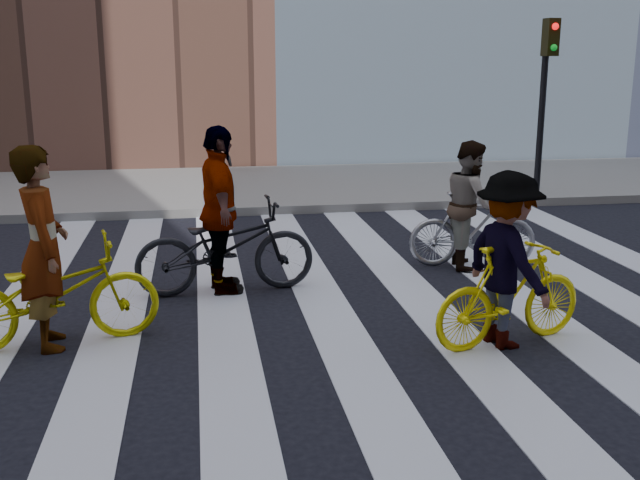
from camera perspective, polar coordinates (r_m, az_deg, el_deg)
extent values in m
plane|color=black|center=(8.27, 4.20, -4.96)|extent=(100.00, 100.00, 0.00)
cube|color=slate|center=(15.45, -2.30, 4.12)|extent=(100.00, 5.00, 0.15)
cube|color=silver|center=(8.30, -22.77, -5.94)|extent=(0.55, 10.00, 0.01)
cube|color=silver|center=(8.11, -15.16, -5.78)|extent=(0.55, 10.00, 0.01)
cube|color=silver|center=(8.06, -7.33, -5.51)|extent=(0.55, 10.00, 0.01)
cube|color=silver|center=(8.17, 0.43, -5.14)|extent=(0.55, 10.00, 0.01)
cube|color=silver|center=(8.41, 7.86, -4.69)|extent=(0.55, 10.00, 0.01)
cube|color=silver|center=(8.79, 14.74, -4.21)|extent=(0.55, 10.00, 0.01)
cube|color=silver|center=(9.29, 20.97, -3.73)|extent=(0.55, 10.00, 0.01)
cylinder|color=black|center=(14.48, 16.51, 9.02)|extent=(0.12, 0.12, 3.20)
cube|color=black|center=(14.32, 17.17, 14.54)|extent=(0.22, 0.28, 0.65)
sphere|color=red|center=(14.19, 17.49, 15.26)|extent=(0.12, 0.12, 0.12)
sphere|color=#0CCC26|center=(14.18, 17.39, 13.81)|extent=(0.12, 0.12, 0.12)
imported|color=#C5C10A|center=(7.40, -19.69, -3.88)|extent=(2.04, 1.08, 1.02)
imported|color=#9B9CA4|center=(9.85, 11.56, 0.81)|extent=(1.69, 0.70, 0.99)
imported|color=#FFE90E|center=(7.23, 14.29, -4.07)|extent=(1.69, 0.86, 0.98)
imported|color=black|center=(8.62, -7.23, -0.54)|extent=(2.11, 0.91, 1.08)
imported|color=slate|center=(7.30, -20.35, -0.59)|extent=(0.59, 0.77, 1.90)
imported|color=slate|center=(9.77, 11.38, 2.67)|extent=(0.73, 0.88, 1.64)
imported|color=slate|center=(7.11, 14.07, -1.50)|extent=(0.87, 1.19, 1.66)
imported|color=slate|center=(8.53, -7.65, 2.21)|extent=(0.58, 1.17, 1.92)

